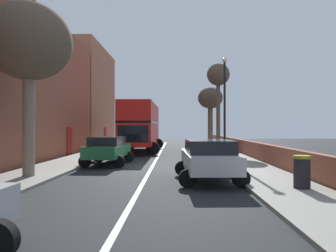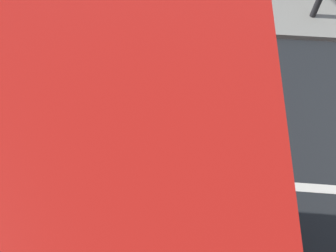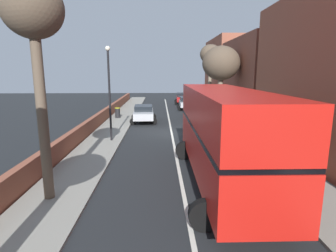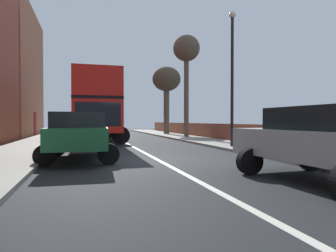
{
  "view_description": "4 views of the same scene",
  "coord_description": "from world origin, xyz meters",
  "px_view_note": "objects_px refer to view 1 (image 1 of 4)",
  "views": [
    {
      "loc": [
        1.18,
        -17.04,
        2.09
      ],
      "look_at": [
        0.72,
        5.54,
        2.18
      ],
      "focal_mm": 34.09,
      "sensor_mm": 36.0,
      "label": 1
    },
    {
      "loc": [
        -2.5,
        5.65,
        5.54
      ],
      "look_at": [
        0.07,
        5.85,
        1.55
      ],
      "focal_mm": 37.23,
      "sensor_mm": 36.0,
      "label": 2
    },
    {
      "loc": [
        0.92,
        21.09,
        4.75
      ],
      "look_at": [
        0.42,
        4.52,
        1.44
      ],
      "focal_mm": 28.88,
      "sensor_mm": 36.0,
      "label": 3
    },
    {
      "loc": [
        -2.36,
        -9.69,
        1.31
      ],
      "look_at": [
        1.88,
        5.26,
        1.04
      ],
      "focal_mm": 31.56,
      "sensor_mm": 36.0,
      "label": 4
    }
  ],
  "objects_px": {
    "double_decker_bus": "(141,124)",
    "litter_bin_right": "(302,172)",
    "parked_car_silver_left_4": "(143,137)",
    "street_tree_right_3": "(210,100)",
    "street_tree_right_1": "(218,78)",
    "lamppost_right": "(225,100)",
    "street_tree_left_2": "(29,44)",
    "parked_car_green_left_3": "(108,149)",
    "parked_car_silver_right_0": "(209,157)"
  },
  "relations": [
    {
      "from": "double_decker_bus",
      "to": "litter_bin_right",
      "type": "xyz_separation_m",
      "value": [
        7.0,
        -16.85,
        -1.7
      ]
    },
    {
      "from": "double_decker_bus",
      "to": "parked_car_silver_left_4",
      "type": "height_order",
      "value": "double_decker_bus"
    },
    {
      "from": "double_decker_bus",
      "to": "street_tree_right_3",
      "type": "height_order",
      "value": "street_tree_right_3"
    },
    {
      "from": "street_tree_right_1",
      "to": "lamppost_right",
      "type": "relative_size",
      "value": 1.22
    },
    {
      "from": "double_decker_bus",
      "to": "street_tree_right_3",
      "type": "bearing_deg",
      "value": 44.37
    },
    {
      "from": "street_tree_left_2",
      "to": "litter_bin_right",
      "type": "bearing_deg",
      "value": -13.52
    },
    {
      "from": "street_tree_right_3",
      "to": "litter_bin_right",
      "type": "relative_size",
      "value": 5.86
    },
    {
      "from": "street_tree_right_3",
      "to": "parked_car_green_left_3",
      "type": "bearing_deg",
      "value": -114.81
    },
    {
      "from": "double_decker_bus",
      "to": "parked_car_silver_right_0",
      "type": "distance_m",
      "value": 15.53
    },
    {
      "from": "lamppost_right",
      "to": "litter_bin_right",
      "type": "relative_size",
      "value": 5.95
    },
    {
      "from": "street_tree_left_2",
      "to": "lamppost_right",
      "type": "relative_size",
      "value": 1.11
    },
    {
      "from": "lamppost_right",
      "to": "litter_bin_right",
      "type": "distance_m",
      "value": 10.02
    },
    {
      "from": "parked_car_silver_right_0",
      "to": "litter_bin_right",
      "type": "bearing_deg",
      "value": -35.08
    },
    {
      "from": "street_tree_right_3",
      "to": "litter_bin_right",
      "type": "distance_m",
      "value": 23.78
    },
    {
      "from": "street_tree_left_2",
      "to": "street_tree_right_3",
      "type": "bearing_deg",
      "value": 65.15
    },
    {
      "from": "parked_car_silver_right_0",
      "to": "street_tree_left_2",
      "type": "xyz_separation_m",
      "value": [
        -7.23,
        0.45,
        4.57
      ]
    },
    {
      "from": "parked_car_silver_left_4",
      "to": "street_tree_right_1",
      "type": "distance_m",
      "value": 12.59
    },
    {
      "from": "parked_car_silver_right_0",
      "to": "parked_car_silver_left_4",
      "type": "bearing_deg",
      "value": 101.5
    },
    {
      "from": "street_tree_right_1",
      "to": "street_tree_right_3",
      "type": "height_order",
      "value": "street_tree_right_1"
    },
    {
      "from": "street_tree_left_2",
      "to": "parked_car_green_left_3",
      "type": "bearing_deg",
      "value": 65.02
    },
    {
      "from": "street_tree_right_1",
      "to": "double_decker_bus",
      "type": "bearing_deg",
      "value": -169.05
    },
    {
      "from": "parked_car_green_left_3",
      "to": "street_tree_right_3",
      "type": "xyz_separation_m",
      "value": [
        7.48,
        16.18,
        4.08
      ]
    },
    {
      "from": "double_decker_bus",
      "to": "street_tree_left_2",
      "type": "distance_m",
      "value": 15.08
    },
    {
      "from": "lamppost_right",
      "to": "street_tree_right_1",
      "type": "bearing_deg",
      "value": 84.76
    },
    {
      "from": "double_decker_bus",
      "to": "street_tree_right_3",
      "type": "distance_m",
      "value": 9.71
    },
    {
      "from": "double_decker_bus",
      "to": "parked_car_green_left_3",
      "type": "bearing_deg",
      "value": -94.75
    },
    {
      "from": "parked_car_silver_left_4",
      "to": "street_tree_right_3",
      "type": "distance_m",
      "value": 9.07
    },
    {
      "from": "parked_car_silver_right_0",
      "to": "lamppost_right",
      "type": "relative_size",
      "value": 0.7
    },
    {
      "from": "parked_car_silver_right_0",
      "to": "street_tree_left_2",
      "type": "height_order",
      "value": "street_tree_left_2"
    },
    {
      "from": "parked_car_green_left_3",
      "to": "street_tree_right_3",
      "type": "distance_m",
      "value": 18.29
    },
    {
      "from": "street_tree_right_3",
      "to": "litter_bin_right",
      "type": "xyz_separation_m",
      "value": [
        0.32,
        -23.38,
        -4.33
      ]
    },
    {
      "from": "parked_car_green_left_3",
      "to": "street_tree_right_1",
      "type": "distance_m",
      "value": 14.46
    },
    {
      "from": "double_decker_bus",
      "to": "lamppost_right",
      "type": "relative_size",
      "value": 1.61
    },
    {
      "from": "parked_car_green_left_3",
      "to": "street_tree_left_2",
      "type": "xyz_separation_m",
      "value": [
        -2.23,
        -4.78,
        4.58
      ]
    },
    {
      "from": "parked_car_green_left_3",
      "to": "parked_car_silver_left_4",
      "type": "distance_m",
      "value": 19.36
    },
    {
      "from": "street_tree_right_3",
      "to": "lamppost_right",
      "type": "relative_size",
      "value": 0.98
    },
    {
      "from": "litter_bin_right",
      "to": "parked_car_silver_left_4",
      "type": "bearing_deg",
      "value": 106.37
    },
    {
      "from": "parked_car_silver_left_4",
      "to": "street_tree_left_2",
      "type": "distance_m",
      "value": 24.67
    },
    {
      "from": "parked_car_silver_right_0",
      "to": "street_tree_left_2",
      "type": "bearing_deg",
      "value": 176.46
    },
    {
      "from": "street_tree_left_2",
      "to": "lamppost_right",
      "type": "height_order",
      "value": "street_tree_left_2"
    },
    {
      "from": "street_tree_left_2",
      "to": "street_tree_right_3",
      "type": "distance_m",
      "value": 23.11
    },
    {
      "from": "parked_car_silver_left_4",
      "to": "lamppost_right",
      "type": "height_order",
      "value": "lamppost_right"
    },
    {
      "from": "street_tree_left_2",
      "to": "street_tree_right_1",
      "type": "bearing_deg",
      "value": 58.03
    },
    {
      "from": "double_decker_bus",
      "to": "street_tree_right_1",
      "type": "relative_size",
      "value": 1.32
    },
    {
      "from": "double_decker_bus",
      "to": "parked_car_silver_right_0",
      "type": "relative_size",
      "value": 2.29
    },
    {
      "from": "parked_car_green_left_3",
      "to": "street_tree_right_1",
      "type": "xyz_separation_m",
      "value": [
        7.6,
        10.97,
        5.57
      ]
    },
    {
      "from": "double_decker_bus",
      "to": "street_tree_right_1",
      "type": "xyz_separation_m",
      "value": [
        6.8,
        1.32,
        4.13
      ]
    },
    {
      "from": "parked_car_green_left_3",
      "to": "lamppost_right",
      "type": "distance_m",
      "value": 7.73
    },
    {
      "from": "litter_bin_right",
      "to": "parked_car_green_left_3",
      "type": "bearing_deg",
      "value": 137.31
    },
    {
      "from": "parked_car_silver_right_0",
      "to": "parked_car_green_left_3",
      "type": "height_order",
      "value": "parked_car_silver_right_0"
    }
  ]
}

